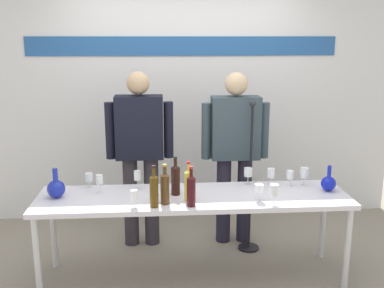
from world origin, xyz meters
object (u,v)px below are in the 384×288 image
at_px(wine_glass_left_1, 134,196).
at_px(wine_glass_right_5, 290,175).
at_px(wine_bottle_2, 191,189).
at_px(wine_glass_right_0, 248,172).
at_px(wine_bottle_1, 154,189).
at_px(decanter_blue_right, 328,183).
at_px(wine_bottle_4, 176,179).
at_px(presenter_right, 235,146).
at_px(wine_glass_right_2, 274,190).
at_px(wine_glass_right_1, 304,173).
at_px(wine_glass_left_3, 99,180).
at_px(display_table, 193,202).
at_px(microphone_stand, 250,202).
at_px(wine_bottle_3, 165,187).
at_px(wine_glass_left_2, 89,178).
at_px(decanter_blue_left, 56,188).
at_px(wine_bottle_0, 189,184).
at_px(wine_glass_right_4, 271,173).
at_px(presenter_left, 140,148).
at_px(wine_glass_left_0, 137,176).
at_px(wine_glass_right_3, 259,189).

distance_m(wine_glass_left_1, wine_glass_right_5, 1.38).
xyz_separation_m(wine_bottle_2, wine_glass_right_0, (0.53, 0.48, -0.02)).
distance_m(wine_bottle_1, wine_glass_right_5, 1.24).
bearing_deg(wine_glass_right_5, decanter_blue_right, -26.67).
bearing_deg(wine_glass_left_1, wine_bottle_4, 39.73).
relative_size(presenter_right, wine_glass_right_2, 10.05).
distance_m(wine_bottle_4, wine_glass_right_1, 1.13).
xyz_separation_m(presenter_right, wine_glass_right_0, (0.04, -0.45, -0.12)).
bearing_deg(wine_glass_right_1, wine_glass_left_3, -177.77).
xyz_separation_m(display_table, microphone_stand, (0.57, 0.50, -0.21)).
bearing_deg(wine_glass_left_1, wine_bottle_3, 15.20).
relative_size(wine_bottle_2, wine_glass_left_1, 2.27).
xyz_separation_m(wine_glass_left_2, wine_glass_right_0, (1.37, -0.01, 0.02)).
bearing_deg(decanter_blue_left, presenter_right, 23.12).
height_order(wine_bottle_0, wine_bottle_2, wine_bottle_0).
relative_size(decanter_blue_left, wine_glass_left_1, 1.75).
bearing_deg(wine_glass_right_4, wine_bottle_3, -157.39).
relative_size(wine_bottle_1, wine_glass_right_5, 2.34).
height_order(presenter_left, wine_glass_left_1, presenter_left).
xyz_separation_m(wine_glass_left_2, wine_glass_right_1, (1.85, -0.06, 0.02)).
xyz_separation_m(decanter_blue_left, wine_bottle_3, (0.87, -0.21, 0.06)).
xyz_separation_m(wine_glass_left_1, wine_glass_right_5, (1.32, 0.41, 0.01)).
height_order(decanter_blue_right, microphone_stand, microphone_stand).
bearing_deg(presenter_right, decanter_blue_right, -44.16).
xyz_separation_m(wine_bottle_0, wine_glass_right_5, (0.90, 0.30, -0.04)).
xyz_separation_m(wine_glass_left_3, microphone_stand, (1.34, 0.38, -0.37)).
relative_size(presenter_left, wine_bottle_0, 5.29).
bearing_deg(wine_glass_left_0, decanter_blue_left, -164.94).
xyz_separation_m(presenter_right, wine_glass_right_5, (0.40, -0.52, -0.14)).
bearing_deg(wine_glass_right_2, wine_glass_right_3, 134.83).
height_order(decanter_blue_right, wine_bottle_2, wine_bottle_2).
bearing_deg(microphone_stand, wine_glass_left_3, -164.27).
bearing_deg(wine_glass_left_3, wine_glass_left_0, 15.07).
distance_m(decanter_blue_right, presenter_right, 0.97).
bearing_deg(decanter_blue_left, wine_bottle_2, -14.14).
relative_size(wine_glass_left_0, microphone_stand, 0.11).
bearing_deg(wine_glass_right_2, wine_glass_right_4, 78.99).
xyz_separation_m(wine_glass_right_1, microphone_stand, (-0.41, 0.31, -0.37)).
relative_size(wine_bottle_2, wine_glass_right_0, 2.09).
bearing_deg(decanter_blue_left, wine_glass_right_5, 4.23).
xyz_separation_m(wine_bottle_0, wine_glass_left_0, (-0.41, 0.33, -0.03)).
bearing_deg(wine_glass_left_0, wine_glass_left_1, -90.88).
height_order(wine_bottle_4, wine_glass_left_0, wine_bottle_4).
height_order(decanter_blue_left, microphone_stand, microphone_stand).
xyz_separation_m(wine_glass_right_0, wine_glass_right_1, (0.48, -0.06, 0.00)).
relative_size(wine_bottle_4, wine_glass_left_1, 2.31).
bearing_deg(wine_bottle_4, wine_bottle_0, -58.06).
xyz_separation_m(wine_bottle_2, wine_glass_right_5, (0.89, 0.41, -0.03)).
relative_size(decanter_blue_left, wine_glass_left_2, 1.85).
relative_size(display_table, wine_glass_left_3, 16.50).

